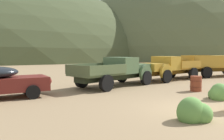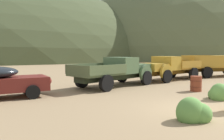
% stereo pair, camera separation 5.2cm
% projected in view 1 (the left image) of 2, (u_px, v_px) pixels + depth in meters
% --- Properties ---
extents(ground_plane, '(300.00, 300.00, 0.00)m').
position_uv_depth(ground_plane, '(199.00, 110.00, 9.66)').
color(ground_plane, '#937A56').
extents(hill_far_right, '(107.76, 88.13, 43.08)m').
position_uv_depth(hill_far_right, '(14.00, 58.00, 80.70)').
color(hill_far_right, '#424C2D').
rests_on(hill_far_right, ground).
extents(hill_center, '(77.41, 75.03, 51.53)m').
position_uv_depth(hill_center, '(176.00, 58.00, 86.82)').
color(hill_center, '#56603D').
rests_on(hill_center, ground).
extents(car_oxblood, '(4.82, 2.05, 1.57)m').
position_uv_depth(car_oxblood, '(2.00, 82.00, 11.95)').
color(car_oxblood, maroon).
rests_on(car_oxblood, ground).
extents(truck_weathered_green, '(6.58, 3.76, 1.89)m').
position_uv_depth(truck_weathered_green, '(120.00, 71.00, 16.45)').
color(truck_weathered_green, '#232B1B').
rests_on(truck_weathered_green, ground).
extents(truck_mustard, '(5.84, 3.04, 1.89)m').
position_uv_depth(truck_mustard, '(166.00, 68.00, 19.44)').
color(truck_mustard, '#593D12').
rests_on(truck_mustard, ground).
extents(truck_faded_yellow, '(6.51, 3.67, 1.91)m').
position_uv_depth(truck_faded_yellow, '(221.00, 65.00, 22.68)').
color(truck_faded_yellow, brown).
rests_on(truck_faded_yellow, ground).
extents(oil_drum_spare, '(0.67, 0.67, 0.87)m').
position_uv_depth(oil_drum_spare, '(196.00, 84.00, 14.19)').
color(oil_drum_spare, brown).
rests_on(oil_drum_spare, ground).
extents(bush_lone_scrub, '(1.14, 1.11, 1.01)m').
position_uv_depth(bush_lone_scrub, '(219.00, 94.00, 11.86)').
color(bush_lone_scrub, '#5B8E42').
rests_on(bush_lone_scrub, ground).
extents(bush_front_left, '(1.19, 0.98, 1.02)m').
position_uv_depth(bush_front_left, '(194.00, 113.00, 8.17)').
color(bush_front_left, '#5B8E42').
rests_on(bush_front_left, ground).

